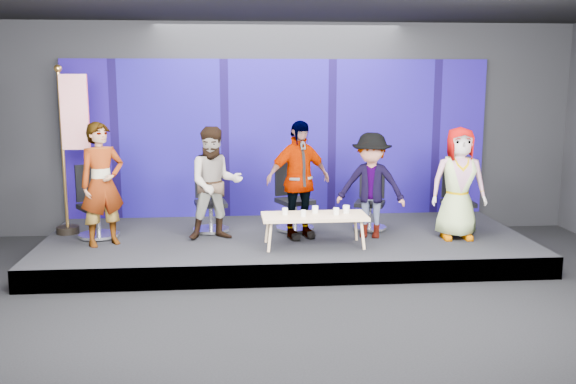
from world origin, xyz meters
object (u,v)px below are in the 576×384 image
mug_e (346,209)px  flag_stand (71,146)px  mug_c (315,210)px  mug_d (336,211)px  chair_a (96,214)px  chair_c (293,207)px  mug_b (303,213)px  panelist_c (298,180)px  panelist_b (215,184)px  panelist_d (371,185)px  panelist_a (102,184)px  mug_a (285,211)px  panelist_e (458,183)px  coffee_table (314,217)px  chair_d (370,209)px  chair_b (210,210)px  chair_e (457,209)px

mug_e → flag_stand: bearing=166.3°
mug_c → mug_d: (0.28, -0.13, -0.00)m
chair_a → mug_c: size_ratio=10.47×
chair_c → mug_b: 1.10m
mug_b → panelist_c: bearing=91.2°
mug_c → panelist_b: bearing=163.4°
mug_c → panelist_d: bearing=21.6°
panelist_a → mug_e: 3.39m
mug_c → panelist_a: bearing=175.7°
panelist_b → mug_a: (0.96, -0.48, -0.32)m
chair_c → panelist_e: bearing=-39.2°
coffee_table → mug_e: mug_e is taller
coffee_table → mug_c: size_ratio=14.33×
mug_c → mug_e: 0.43m
panelist_c → coffee_table: size_ratio=1.18×
mug_a → flag_stand: bearing=162.1°
chair_d → flag_stand: bearing=-161.5°
panelist_e → mug_c: 2.12m
panelist_c → mug_d: 0.78m
chair_c → mug_e: (0.65, -0.92, 0.15)m
chair_c → coffee_table: 1.01m
chair_a → panelist_d: (3.98, -0.34, 0.42)m
chair_d → mug_d: 1.19m
mug_a → panelist_d: bearing=17.5°
panelist_e → mug_c: panelist_e is taller
mug_b → mug_e: (0.62, 0.17, 0.01)m
panelist_a → chair_d: (3.89, 0.61, -0.55)m
panelist_d → mug_b: bearing=-132.6°
panelist_a → chair_c: panelist_a is taller
panelist_d → mug_e: panelist_d is taller
mug_c → mug_e: mug_e is taller
mug_d → mug_e: mug_e is taller
mug_a → mug_b: (0.24, -0.14, -0.00)m
chair_b → mug_a: 1.45m
chair_b → mug_b: chair_b is taller
panelist_a → panelist_c: (2.73, 0.16, -0.00)m
panelist_b → chair_e: 3.69m
panelist_d → chair_e: size_ratio=1.53×
chair_e → mug_a: size_ratio=10.72×
chair_c → flag_stand: (-3.27, 0.04, 0.97)m
chair_a → panelist_b: size_ratio=0.65×
chair_c → mug_d: 1.13m
coffee_table → chair_d: bearing=43.5°
chair_e → mug_b: bearing=-157.1°
panelist_a → chair_b: bearing=-5.9°
panelist_d → mug_d: 0.79m
chair_b → mug_d: (1.76, -1.03, 0.16)m
chair_a → mug_c: chair_a is taller
chair_b → mug_e: (1.91, -0.94, 0.17)m
panelist_d → flag_stand: bearing=-167.9°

